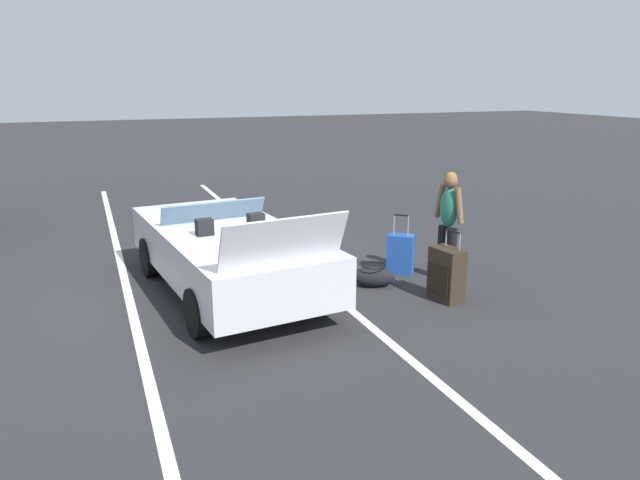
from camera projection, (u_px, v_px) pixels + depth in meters
ground_plane at (229, 292)px, 8.41m from camera, size 80.00×80.00×0.00m
lot_line_near at (315, 280)px, 8.89m from camera, size 18.00×0.12×0.01m
lot_line_mid at (131, 305)px, 7.92m from camera, size 18.00×0.12×0.01m
convertible_car at (222, 249)px, 8.42m from camera, size 4.33×2.20×1.52m
suitcase_large_black at (446, 274)px, 8.00m from camera, size 0.52×0.36×0.98m
suitcase_medium_bright at (401, 254)px, 9.16m from camera, size 0.44×0.46×0.96m
duffel_bag at (373, 276)px, 8.58m from camera, size 0.53×0.71×0.34m
traveler_person at (448, 220)px, 8.70m from camera, size 0.61×0.27×1.65m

